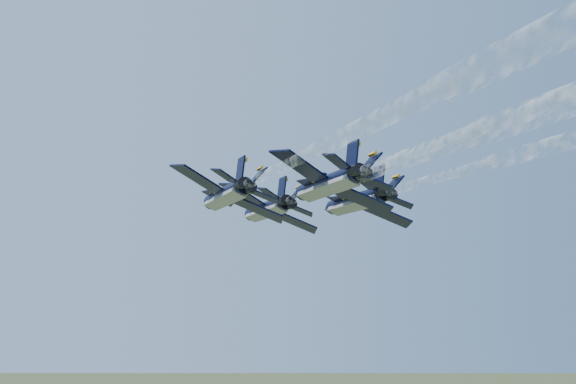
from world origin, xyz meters
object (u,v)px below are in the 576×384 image
object	(u,v)px
jet_lead	(266,209)
jet_right	(356,201)
jet_left	(226,195)
jet_slot	(327,184)

from	to	relation	value
jet_lead	jet_right	size ratio (longest dim) A/B	1.00
jet_left	jet_right	bearing A→B (deg)	-2.48
jet_lead	jet_right	bearing A→B (deg)	-53.43
jet_lead	jet_right	xyz separation A→B (m)	(8.54, -10.72, 0.00)
jet_left	jet_right	world-z (taller)	same
jet_lead	jet_left	xyz separation A→B (m)	(-8.23, -10.57, 0.00)
jet_lead	jet_slot	distance (m)	21.63
jet_right	jet_slot	bearing A→B (deg)	-128.56
jet_lead	jet_left	world-z (taller)	same
jet_lead	jet_slot	xyz separation A→B (m)	(0.44, -21.62, 0.00)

